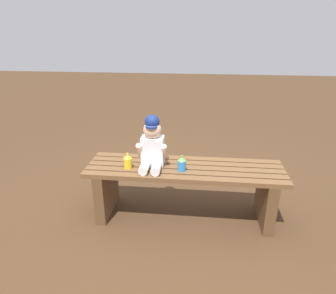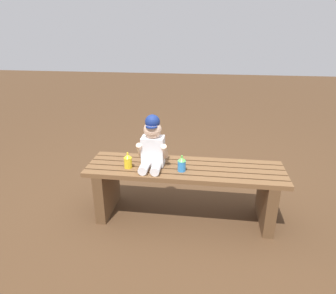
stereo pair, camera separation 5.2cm
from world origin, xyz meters
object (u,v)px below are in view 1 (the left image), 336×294
(park_bench, at_px, (184,184))
(sippy_cup_right, at_px, (182,164))
(sippy_cup_left, at_px, (128,161))
(child_figure, at_px, (152,145))

(park_bench, distance_m, sippy_cup_right, 0.22)
(park_bench, height_order, sippy_cup_right, sippy_cup_right)
(park_bench, relative_size, sippy_cup_left, 12.23)
(park_bench, relative_size, sippy_cup_right, 12.23)
(park_bench, bearing_deg, child_figure, -178.81)
(park_bench, distance_m, child_figure, 0.41)
(child_figure, relative_size, sippy_cup_right, 3.26)
(park_bench, bearing_deg, sippy_cup_right, -105.95)
(child_figure, xyz_separation_m, sippy_cup_left, (-0.18, -0.06, -0.12))
(child_figure, distance_m, sippy_cup_left, 0.22)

